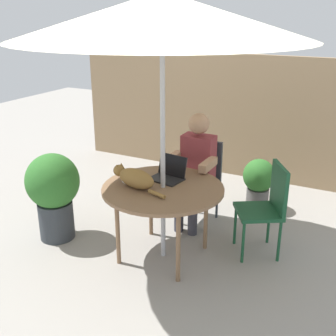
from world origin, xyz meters
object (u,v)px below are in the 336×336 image
at_px(laptop, 169,172).
at_px(cat, 134,178).
at_px(potted_plant_by_chair, 259,181).
at_px(potted_plant_near_fence, 53,190).
at_px(chair_empty, 268,203).
at_px(person_seated, 195,164).
at_px(patio_umbrella, 162,16).
at_px(patio_table, 163,192).
at_px(chair_occupied, 201,174).

bearing_deg(laptop, cat, -120.63).
height_order(laptop, cat, laptop).
bearing_deg(cat, potted_plant_by_chair, 64.43).
xyz_separation_m(potted_plant_near_fence, potted_plant_by_chair, (1.65, 1.63, -0.18)).
height_order(chair_empty, potted_plant_near_fence, potted_plant_near_fence).
relative_size(person_seated, laptop, 3.70).
distance_m(patio_umbrella, cat, 1.40).
height_order(patio_table, potted_plant_near_fence, potted_plant_near_fence).
xyz_separation_m(chair_occupied, person_seated, (0.00, -0.16, 0.17)).
bearing_deg(chair_occupied, potted_plant_near_fence, -136.55).
distance_m(patio_table, potted_plant_near_fence, 1.17).
bearing_deg(chair_occupied, person_seated, -90.00).
relative_size(chair_occupied, person_seated, 0.72).
height_order(chair_occupied, cat, chair_occupied).
relative_size(patio_umbrella, laptop, 7.35).
distance_m(chair_occupied, potted_plant_by_chair, 0.77).
relative_size(chair_empty, person_seated, 0.72).
distance_m(chair_empty, potted_plant_near_fence, 2.11).
bearing_deg(person_seated, cat, -105.57).
bearing_deg(chair_occupied, patio_table, -90.00).
relative_size(patio_table, patio_umbrella, 0.45).
height_order(person_seated, laptop, person_seated).
bearing_deg(person_seated, chair_empty, -15.06).
bearing_deg(person_seated, chair_occupied, 90.00).
bearing_deg(patio_table, potted_plant_near_fence, -170.51).
bearing_deg(patio_umbrella, cat, -155.06).
distance_m(chair_occupied, cat, 1.06).
bearing_deg(person_seated, laptop, -94.81).
bearing_deg(potted_plant_near_fence, potted_plant_by_chair, 44.68).
relative_size(cat, potted_plant_by_chair, 1.04).
bearing_deg(patio_umbrella, patio_table, 0.00).
height_order(patio_umbrella, cat, patio_umbrella).
bearing_deg(chair_empty, laptop, -161.74).
distance_m(patio_umbrella, potted_plant_by_chair, 2.39).
distance_m(patio_table, patio_umbrella, 1.51).
height_order(chair_empty, person_seated, person_seated).
xyz_separation_m(person_seated, potted_plant_by_chair, (0.51, 0.71, -0.35)).
xyz_separation_m(chair_occupied, laptop, (-0.04, -0.68, 0.25)).
height_order(patio_umbrella, potted_plant_by_chair, patio_umbrella).
bearing_deg(chair_empty, patio_table, -149.04).
bearing_deg(chair_empty, person_seated, 164.94).
distance_m(patio_umbrella, chair_occupied, 1.88).
relative_size(laptop, cat, 0.53).
xyz_separation_m(laptop, cat, (-0.19, -0.32, 0.02)).
xyz_separation_m(patio_umbrella, potted_plant_by_chair, (0.51, 1.44, -1.83)).
height_order(patio_table, laptop, laptop).
xyz_separation_m(patio_umbrella, chair_occupied, (0.00, 0.89, -1.65)).
bearing_deg(cat, person_seated, 74.43).
relative_size(patio_table, potted_plant_by_chair, 1.83).
xyz_separation_m(chair_empty, cat, (-1.08, -0.62, 0.27)).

